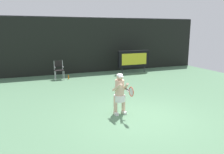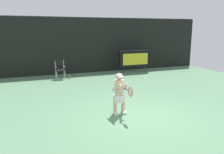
{
  "view_description": "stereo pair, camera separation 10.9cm",
  "coord_description": "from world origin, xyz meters",
  "views": [
    {
      "loc": [
        -3.5,
        -6.21,
        2.86
      ],
      "look_at": [
        -0.3,
        1.79,
        1.05
      ],
      "focal_mm": 36.41,
      "sensor_mm": 36.0,
      "label": 1
    },
    {
      "loc": [
        -3.4,
        -6.25,
        2.86
      ],
      "look_at": [
        -0.3,
        1.79,
        1.05
      ],
      "focal_mm": 36.41,
      "sensor_mm": 36.0,
      "label": 2
    }
  ],
  "objects": [
    {
      "name": "tennis_racket",
      "position": [
        -0.41,
        -0.07,
        0.96
      ],
      "size": [
        0.03,
        0.6,
        0.31
      ],
      "rotation": [
        0.0,
        0.0,
        0.21
      ],
      "color": "black"
    },
    {
      "name": "water_bottle",
      "position": [
        -1.04,
        6.83,
        0.12
      ],
      "size": [
        0.07,
        0.07,
        0.27
      ],
      "color": "orange",
      "rests_on": "ground"
    },
    {
      "name": "backdrop_screen",
      "position": [
        0.0,
        8.5,
        1.81
      ],
      "size": [
        18.0,
        0.12,
        3.66
      ],
      "color": "black",
      "rests_on": "ground"
    },
    {
      "name": "tennis_player",
      "position": [
        -0.5,
        0.58,
        0.76
      ],
      "size": [
        0.53,
        0.6,
        1.42
      ],
      "color": "white",
      "rests_on": "ground"
    },
    {
      "name": "scoreboard",
      "position": [
        3.37,
        7.12,
        0.95
      ],
      "size": [
        2.2,
        0.21,
        1.5
      ],
      "color": "black",
      "rests_on": "ground"
    },
    {
      "name": "ground",
      "position": [
        0.0,
        -0.19,
        -0.01
      ],
      "size": [
        18.0,
        22.0,
        0.03
      ],
      "color": "#55805C"
    },
    {
      "name": "umpire_chair",
      "position": [
        -1.54,
        7.02,
        0.62
      ],
      "size": [
        0.52,
        0.44,
        1.08
      ],
      "color": "#B7B7BC",
      "rests_on": "ground"
    }
  ]
}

